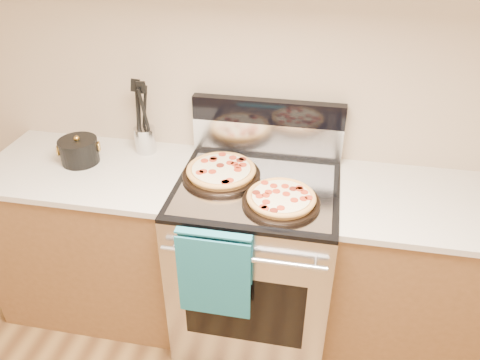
% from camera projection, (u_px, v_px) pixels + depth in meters
% --- Properties ---
extents(wall_back, '(4.00, 0.00, 4.00)m').
position_uv_depth(wall_back, '(270.00, 72.00, 2.24)').
color(wall_back, tan).
rests_on(wall_back, ground).
extents(range_body, '(0.76, 0.68, 0.90)m').
position_uv_depth(range_body, '(255.00, 262.00, 2.43)').
color(range_body, '#B7B7BC').
rests_on(range_body, ground).
extents(oven_window, '(0.56, 0.01, 0.40)m').
position_uv_depth(oven_window, '(244.00, 310.00, 2.15)').
color(oven_window, black).
rests_on(oven_window, range_body).
extents(cooktop, '(0.76, 0.68, 0.02)m').
position_uv_depth(cooktop, '(257.00, 187.00, 2.18)').
color(cooktop, black).
rests_on(cooktop, range_body).
extents(backsplash_lower, '(0.76, 0.06, 0.18)m').
position_uv_depth(backsplash_lower, '(267.00, 139.00, 2.39)').
color(backsplash_lower, silver).
rests_on(backsplash_lower, cooktop).
extents(backsplash_upper, '(0.76, 0.06, 0.12)m').
position_uv_depth(backsplash_upper, '(268.00, 111.00, 2.31)').
color(backsplash_upper, black).
rests_on(backsplash_upper, backsplash_lower).
extents(oven_handle, '(0.70, 0.03, 0.03)m').
position_uv_depth(oven_handle, '(242.00, 258.00, 1.93)').
color(oven_handle, silver).
rests_on(oven_handle, range_body).
extents(dish_towel, '(0.32, 0.05, 0.42)m').
position_uv_depth(dish_towel, '(215.00, 272.00, 2.00)').
color(dish_towel, '#176874').
rests_on(dish_towel, oven_handle).
extents(foil_sheet, '(0.70, 0.55, 0.01)m').
position_uv_depth(foil_sheet, '(256.00, 189.00, 2.15)').
color(foil_sheet, gray).
rests_on(foil_sheet, cooktop).
extents(cabinet_left, '(1.00, 0.62, 0.88)m').
position_uv_depth(cabinet_left, '(100.00, 239.00, 2.60)').
color(cabinet_left, brown).
rests_on(cabinet_left, ground).
extents(countertop_left, '(1.02, 0.64, 0.03)m').
position_uv_depth(countertop_left, '(86.00, 169.00, 2.36)').
color(countertop_left, beige).
rests_on(countertop_left, cabinet_left).
extents(cabinet_right, '(1.00, 0.62, 0.88)m').
position_uv_depth(cabinet_right, '(431.00, 282.00, 2.32)').
color(cabinet_right, brown).
rests_on(cabinet_right, ground).
extents(countertop_right, '(1.02, 0.64, 0.03)m').
position_uv_depth(countertop_right, '(454.00, 207.00, 2.08)').
color(countertop_right, beige).
rests_on(countertop_right, cabinet_right).
extents(pepperoni_pizza_back, '(0.45, 0.45, 0.05)m').
position_uv_depth(pepperoni_pizza_back, '(221.00, 172.00, 2.22)').
color(pepperoni_pizza_back, '#BA7E38').
rests_on(pepperoni_pizza_back, foil_sheet).
extents(pepperoni_pizza_front, '(0.36, 0.36, 0.05)m').
position_uv_depth(pepperoni_pizza_front, '(281.00, 199.00, 2.03)').
color(pepperoni_pizza_front, '#BA7E38').
rests_on(pepperoni_pizza_front, foil_sheet).
extents(utensil_crock, '(0.13, 0.13, 0.14)m').
position_uv_depth(utensil_crock, '(145.00, 140.00, 2.45)').
color(utensil_crock, silver).
rests_on(utensil_crock, countertop_left).
extents(saucepan, '(0.25, 0.25, 0.11)m').
position_uv_depth(saucepan, '(79.00, 152.00, 2.36)').
color(saucepan, black).
rests_on(saucepan, countertop_left).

